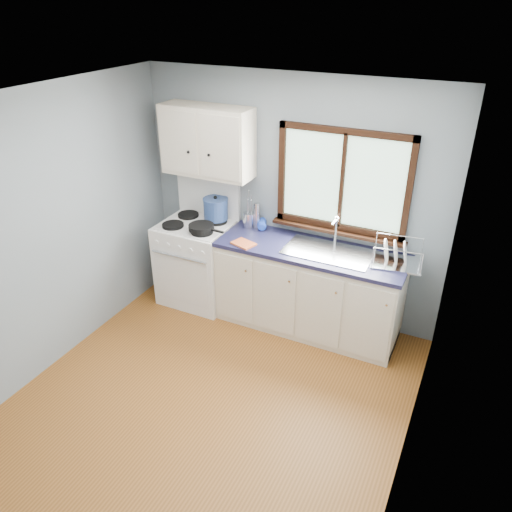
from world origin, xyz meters
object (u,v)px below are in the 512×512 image
at_px(thermos, 257,216).
at_px(base_cabinets, 308,293).
at_px(skillet, 202,227).
at_px(dish_rack, 396,258).
at_px(utensil_crock, 249,220).
at_px(sink, 328,258).
at_px(gas_range, 198,260).
at_px(stockpot, 216,208).

bearing_deg(thermos, base_cabinets, -15.99).
bearing_deg(thermos, skillet, -141.94).
bearing_deg(dish_rack, utensil_crock, 166.86).
bearing_deg(skillet, sink, 9.87).
distance_m(gas_range, dish_rack, 2.17).
xyz_separation_m(skillet, utensil_crock, (0.37, 0.35, 0.02)).
height_order(stockpot, utensil_crock, utensil_crock).
relative_size(stockpot, thermos, 1.25).
bearing_deg(dish_rack, sink, 176.71).
distance_m(sink, utensil_crock, 0.97).
bearing_deg(sink, skillet, -172.83).
xyz_separation_m(gas_range, utensil_crock, (0.54, 0.21, 0.51)).
bearing_deg(skillet, thermos, 40.76).
distance_m(gas_range, skillet, 0.54).
height_order(thermos, dish_rack, thermos).
xyz_separation_m(gas_range, skillet, (0.17, -0.15, 0.49)).
xyz_separation_m(base_cabinets, skillet, (-1.14, -0.17, 0.58)).
height_order(sink, utensil_crock, utensil_crock).
bearing_deg(sink, utensil_crock, 168.77).
relative_size(sink, skillet, 2.07).
distance_m(skillet, utensil_crock, 0.51).
xyz_separation_m(sink, skillet, (-1.32, -0.17, 0.13)).
bearing_deg(sink, gas_range, -179.29).
bearing_deg(thermos, stockpot, -173.64).
relative_size(gas_range, stockpot, 3.85).
bearing_deg(base_cabinets, thermos, 164.01).
bearing_deg(utensil_crock, gas_range, -159.28).
bearing_deg(thermos, gas_range, -161.35).
relative_size(base_cabinets, stockpot, 5.23).
relative_size(utensil_crock, dish_rack, 0.84).
height_order(gas_range, utensil_crock, gas_range).
xyz_separation_m(skillet, thermos, (0.46, 0.36, 0.08)).
xyz_separation_m(gas_range, stockpot, (0.16, 0.16, 0.58)).
xyz_separation_m(gas_range, sink, (1.49, 0.02, 0.37)).
xyz_separation_m(gas_range, dish_rack, (2.11, 0.07, 0.49)).
distance_m(skillet, stockpot, 0.32).
height_order(base_cabinets, skillet, skillet).
xyz_separation_m(stockpot, dish_rack, (1.95, -0.09, -0.10)).
xyz_separation_m(stockpot, utensil_crock, (0.38, 0.04, -0.07)).
height_order(gas_range, skillet, gas_range).
height_order(gas_range, base_cabinets, gas_range).
bearing_deg(stockpot, utensil_crock, 6.74).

